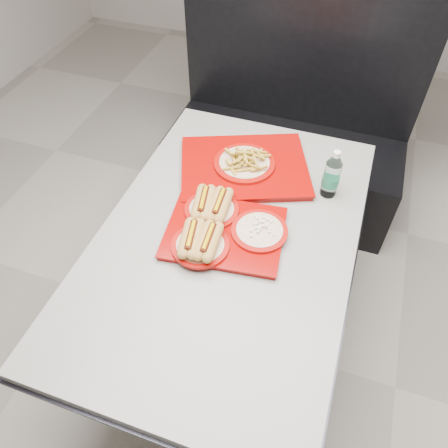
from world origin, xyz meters
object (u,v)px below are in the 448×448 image
(booth_bench, at_px, (288,138))
(water_bottle, at_px, (332,176))
(tray_near, at_px, (220,228))
(diner_table, at_px, (227,262))
(tray_far, at_px, (244,165))

(booth_bench, height_order, water_bottle, booth_bench)
(tray_near, xyz_separation_m, water_bottle, (0.33, 0.34, 0.06))
(diner_table, distance_m, water_bottle, 0.52)
(water_bottle, bearing_deg, booth_bench, 111.71)
(tray_far, xyz_separation_m, water_bottle, (0.35, -0.02, 0.06))
(diner_table, xyz_separation_m, booth_bench, (0.00, 1.09, -0.18))
(diner_table, xyz_separation_m, tray_far, (-0.05, 0.36, 0.19))
(tray_near, relative_size, tray_far, 0.72)
(diner_table, bearing_deg, tray_near, -170.80)
(booth_bench, distance_m, water_bottle, 0.93)
(diner_table, distance_m, tray_near, 0.20)
(tray_near, height_order, water_bottle, water_bottle)
(booth_bench, relative_size, tray_far, 2.15)
(tray_near, height_order, tray_far, tray_far)
(diner_table, height_order, water_bottle, water_bottle)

